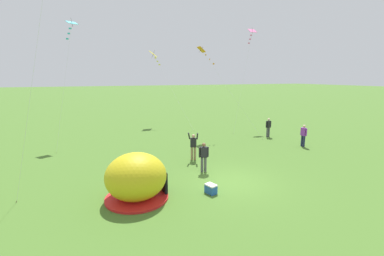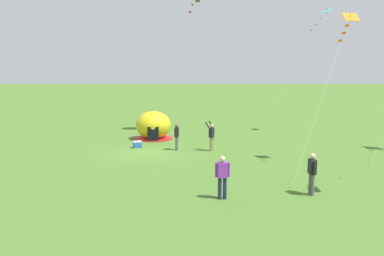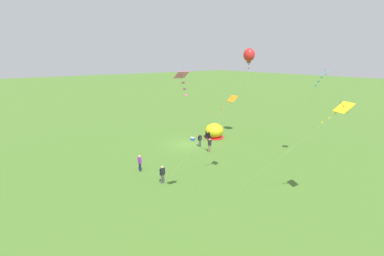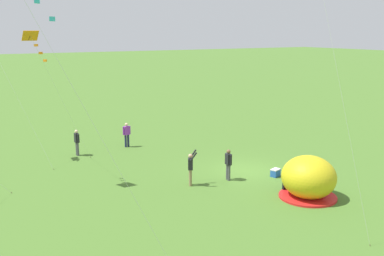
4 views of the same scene
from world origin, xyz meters
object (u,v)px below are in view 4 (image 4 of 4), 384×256
(popup_tent, at_px, (308,178))
(person_center_field, at_px, (77,141))
(cooler_box, at_px, (275,173))
(person_strolling, at_px, (191,167))
(person_far_back, at_px, (127,133))
(kite_orange, at_px, (34,43))
(person_with_toddler, at_px, (228,163))

(popup_tent, bearing_deg, person_center_field, 29.78)
(cooler_box, bearing_deg, person_center_field, 40.12)
(popup_tent, distance_m, person_strolling, 6.00)
(person_far_back, xyz_separation_m, kite_orange, (-5.38, 6.86, 6.44))
(cooler_box, height_order, person_with_toddler, person_with_toddler)
(person_far_back, bearing_deg, cooler_box, -155.66)
(cooler_box, height_order, person_strolling, person_strolling)
(popup_tent, distance_m, cooler_box, 3.48)
(cooler_box, bearing_deg, person_far_back, 24.34)
(popup_tent, distance_m, person_with_toddler, 4.54)
(person_with_toddler, bearing_deg, person_strolling, 82.80)
(popup_tent, height_order, person_strolling, popup_tent)
(popup_tent, xyz_separation_m, kite_orange, (8.26, 10.75, 6.41))
(person_far_back, relative_size, person_strolling, 0.91)
(person_far_back, height_order, person_center_field, same)
(person_far_back, xyz_separation_m, person_with_toddler, (-9.49, -2.04, 0.00))
(cooler_box, relative_size, kite_orange, 0.08)
(person_strolling, height_order, person_center_field, person_strolling)
(popup_tent, height_order, person_far_back, popup_tent)
(popup_tent, xyz_separation_m, person_far_back, (13.63, 3.89, -0.03))
(popup_tent, height_order, person_with_toddler, popup_tent)
(popup_tent, height_order, cooler_box, popup_tent)
(person_far_back, bearing_deg, person_center_field, 96.92)
(kite_orange, bearing_deg, person_center_field, -32.98)
(cooler_box, relative_size, person_center_field, 0.36)
(cooler_box, relative_size, person_strolling, 0.33)
(person_far_back, distance_m, person_strolling, 9.21)
(popup_tent, xyz_separation_m, person_strolling, (4.42, 4.06, 0.00))
(popup_tent, relative_size, kite_orange, 0.35)
(person_far_back, relative_size, person_with_toddler, 1.00)
(popup_tent, relative_size, person_far_back, 1.63)
(person_far_back, bearing_deg, popup_tent, -164.07)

